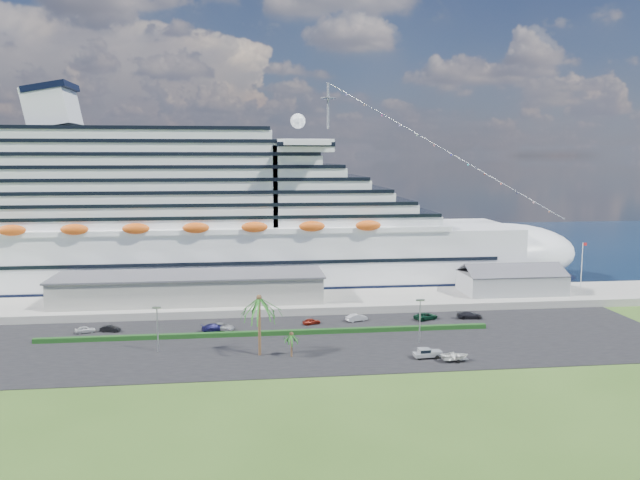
{
  "coord_description": "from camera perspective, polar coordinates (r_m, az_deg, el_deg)",
  "views": [
    {
      "loc": [
        -12.06,
        -102.46,
        34.89
      ],
      "look_at": [
        3.8,
        30.0,
        16.85
      ],
      "focal_mm": 35.0,
      "sensor_mm": 36.0,
      "label": 1
    }
  ],
  "objects": [
    {
      "name": "ground",
      "position": [
        108.91,
        -0.11,
        -10.99
      ],
      "size": [
        420.0,
        420.0,
        0.0
      ],
      "primitive_type": "plane",
      "color": "#304E1A",
      "rests_on": "ground"
    },
    {
      "name": "boat_trailer",
      "position": [
        110.19,
        12.22,
        -10.3
      ],
      "size": [
        5.52,
        3.64,
        1.58
      ],
      "color": "gray",
      "rests_on": "asphalt_lot"
    },
    {
      "name": "cruise_ship",
      "position": [
        167.72,
        -10.03,
        1.36
      ],
      "size": [
        191.0,
        38.0,
        54.0
      ],
      "color": "silver",
      "rests_on": "ground"
    },
    {
      "name": "palm_tall",
      "position": [
        109.53,
        -5.59,
        -5.9
      ],
      "size": [
        8.82,
        8.82,
        11.13
      ],
      "color": "#47301E",
      "rests_on": "ground"
    },
    {
      "name": "parked_car_7",
      "position": [
        138.87,
        13.5,
        -6.68
      ],
      "size": [
        5.57,
        2.68,
        1.56
      ],
      "primitive_type": "imported",
      "rotation": [
        0.0,
        0.0,
        1.48
      ],
      "color": "black",
      "rests_on": "asphalt_lot"
    },
    {
      "name": "terminal_building",
      "position": [
        146.13,
        -11.79,
        -4.26
      ],
      "size": [
        61.0,
        15.0,
        6.3
      ],
      "color": "gray",
      "rests_on": "wharf"
    },
    {
      "name": "water",
      "position": [
        235.37,
        -3.82,
        -0.84
      ],
      "size": [
        420.0,
        160.0,
        0.02
      ],
      "primitive_type": "cube",
      "color": "black",
      "rests_on": "ground"
    },
    {
      "name": "lamp_post_left",
      "position": [
        115.45,
        -14.65,
        -7.38
      ],
      "size": [
        1.6,
        0.35,
        8.27
      ],
      "color": "gray",
      "rests_on": "asphalt_lot"
    },
    {
      "name": "lamp_post_right",
      "position": [
        118.75,
        9.13,
        -6.81
      ],
      "size": [
        1.6,
        0.35,
        8.27
      ],
      "color": "gray",
      "rests_on": "asphalt_lot"
    },
    {
      "name": "port_shed",
      "position": [
        159.15,
        17.09,
        -3.69
      ],
      "size": [
        24.0,
        12.31,
        7.37
      ],
      "color": "gray",
      "rests_on": "wharf"
    },
    {
      "name": "wharf",
      "position": [
        146.95,
        -1.94,
        -5.68
      ],
      "size": [
        240.0,
        20.0,
        1.8
      ],
      "primitive_type": "cube",
      "color": "gray",
      "rests_on": "ground"
    },
    {
      "name": "parked_car_2",
      "position": [
        127.93,
        -8.95,
        -7.84
      ],
      "size": [
        5.5,
        4.04,
        1.39
      ],
      "primitive_type": "imported",
      "rotation": [
        0.0,
        0.0,
        1.18
      ],
      "color": "#A2A4AB",
      "rests_on": "asphalt_lot"
    },
    {
      "name": "pickup_truck",
      "position": [
        111.11,
        9.77,
        -10.13
      ],
      "size": [
        5.0,
        2.07,
        1.73
      ],
      "color": "black",
      "rests_on": "asphalt_lot"
    },
    {
      "name": "parked_car_5",
      "position": [
        133.29,
        3.36,
        -7.09
      ],
      "size": [
        4.89,
        3.15,
        1.52
      ],
      "primitive_type": "imported",
      "rotation": [
        0.0,
        0.0,
        1.94
      ],
      "color": "#A7A9AF",
      "rests_on": "asphalt_lot"
    },
    {
      "name": "parked_car_4",
      "position": [
        130.63,
        -0.78,
        -7.45
      ],
      "size": [
        4.01,
        2.65,
        1.27
      ],
      "primitive_type": "imported",
      "rotation": [
        0.0,
        0.0,
        1.91
      ],
      "color": "maroon",
      "rests_on": "asphalt_lot"
    },
    {
      "name": "flagpole",
      "position": [
        166.56,
        22.83,
        -2.11
      ],
      "size": [
        1.08,
        0.16,
        12.0
      ],
      "color": "silver",
      "rests_on": "wharf"
    },
    {
      "name": "hedge",
      "position": [
        123.4,
        -4.72,
        -8.47
      ],
      "size": [
        88.0,
        1.1,
        0.9
      ],
      "primitive_type": "cube",
      "color": "black",
      "rests_on": "asphalt_lot"
    },
    {
      "name": "parked_car_0",
      "position": [
        132.97,
        -20.68,
        -7.67
      ],
      "size": [
        4.15,
        2.58,
        1.32
      ],
      "primitive_type": "imported",
      "rotation": [
        0.0,
        0.0,
        1.85
      ],
      "color": "#BABABC",
      "rests_on": "asphalt_lot"
    },
    {
      "name": "asphalt_lot",
      "position": [
        119.29,
        -0.74,
        -9.28
      ],
      "size": [
        140.0,
        38.0,
        0.12
      ],
      "primitive_type": "cube",
      "color": "black",
      "rests_on": "ground"
    },
    {
      "name": "parked_car_1",
      "position": [
        132.08,
        -18.63,
        -7.69
      ],
      "size": [
        4.05,
        2.05,
        1.27
      ],
      "primitive_type": "imported",
      "rotation": [
        0.0,
        0.0,
        1.38
      ],
      "color": "black",
      "rests_on": "asphalt_lot"
    },
    {
      "name": "palm_short",
      "position": [
        109.76,
        -2.63,
        -8.84
      ],
      "size": [
        3.53,
        3.53,
        4.56
      ],
      "color": "#47301E",
      "rests_on": "ground"
    },
    {
      "name": "parked_car_3",
      "position": [
        127.58,
        -9.61,
        -7.88
      ],
      "size": [
        5.58,
        3.78,
        1.5
      ],
      "primitive_type": "imported",
      "rotation": [
        0.0,
        0.0,
        1.93
      ],
      "color": "#141343",
      "rests_on": "asphalt_lot"
    },
    {
      "name": "parked_car_6",
      "position": [
        136.24,
        9.67,
        -6.87
      ],
      "size": [
        5.94,
        4.43,
        1.5
      ],
      "primitive_type": "imported",
      "rotation": [
        0.0,
        0.0,
        1.98
      ],
      "color": "black",
      "rests_on": "asphalt_lot"
    }
  ]
}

